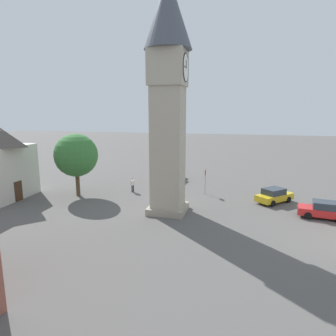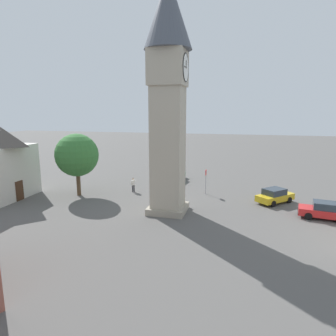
% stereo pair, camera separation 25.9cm
% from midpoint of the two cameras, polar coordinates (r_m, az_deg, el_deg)
% --- Properties ---
extents(ground_plane, '(200.00, 200.00, 0.00)m').
position_cam_midpoint_polar(ground_plane, '(27.88, -0.27, -8.48)').
color(ground_plane, '#565451').
extents(clock_tower, '(4.13, 4.13, 20.64)m').
position_cam_midpoint_polar(clock_tower, '(26.45, -0.29, 16.99)').
color(clock_tower, gray).
rests_on(clock_tower, ground).
extents(car_blue_kerb, '(4.28, 2.13, 1.53)m').
position_cam_midpoint_polar(car_blue_kerb, '(40.02, 1.05, -1.35)').
color(car_blue_kerb, '#236B38').
rests_on(car_blue_kerb, ground).
extents(car_silver_kerb, '(2.29, 4.33, 1.53)m').
position_cam_midpoint_polar(car_silver_kerb, '(29.31, 27.89, -7.25)').
color(car_silver_kerb, red).
rests_on(car_silver_kerb, ground).
extents(car_red_corner, '(4.13, 4.09, 1.53)m').
position_cam_midpoint_polar(car_red_corner, '(32.19, 19.78, -5.06)').
color(car_red_corner, gold).
rests_on(car_red_corner, ground).
extents(pedestrian, '(0.44, 0.40, 1.69)m').
position_cam_midpoint_polar(pedestrian, '(34.41, -7.13, -3.05)').
color(pedestrian, black).
rests_on(pedestrian, ground).
extents(tree, '(4.72, 4.72, 6.94)m').
position_cam_midpoint_polar(tree, '(33.65, -17.69, 2.37)').
color(tree, brown).
rests_on(tree, ground).
extents(road_sign, '(0.60, 0.07, 2.80)m').
position_cam_midpoint_polar(road_sign, '(33.48, 7.05, -1.87)').
color(road_sign, gray).
rests_on(road_sign, ground).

